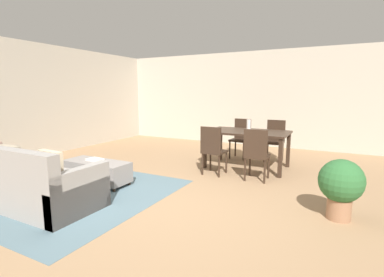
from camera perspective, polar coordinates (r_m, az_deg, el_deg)
The scene contains 14 objects.
ground_plane at distance 4.12m, azimuth -3.95°, elevation -12.73°, with size 10.80×10.80×0.00m, color #9E7A56.
wall_back at distance 8.49m, azimuth 14.05°, elevation 7.65°, with size 9.00×0.12×2.70m, color #BCB2A0.
wall_left at distance 7.51m, azimuth -32.67°, elevation 6.33°, with size 0.12×11.00×2.70m, color #BCB2A0.
area_rug at distance 4.94m, azimuth -23.73°, elevation -9.67°, with size 3.00×2.80×0.01m, color slate.
couch at distance 4.63m, azimuth -30.54°, elevation -7.61°, with size 2.22×0.91×0.86m.
ottoman_table at distance 5.12m, azimuth -18.44°, elevation -6.12°, with size 1.17×0.46×0.39m.
dining_table at distance 5.93m, azimuth 10.96°, elevation 0.63°, with size 1.63×0.98×0.76m.
dining_chair_near_left at distance 5.31m, azimuth 4.18°, elevation -1.87°, with size 0.41×0.41×0.92m.
dining_chair_near_right at distance 5.06m, azimuth 12.75°, elevation -2.62°, with size 0.41×0.41×0.92m.
dining_chair_far_left at distance 6.84m, azimuth 9.76°, elevation 0.51°, with size 0.42×0.42×0.92m.
dining_chair_far_right at distance 6.70m, azimuth 16.24°, elevation 0.09°, with size 0.41×0.41×0.92m.
vase_centerpiece at distance 5.90m, azimuth 11.25°, elevation 2.60°, with size 0.08×0.08×0.23m, color silver.
book_on_ottoman at distance 5.15m, azimuth -18.85°, elevation -3.98°, with size 0.26×0.20×0.03m, color silver.
potted_plant at distance 3.92m, azimuth 27.61°, elevation -8.11°, with size 0.52×0.52×0.75m.
Camera 1 is at (2.01, -3.25, 1.53)m, focal length 26.69 mm.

